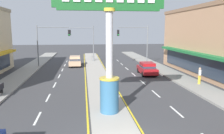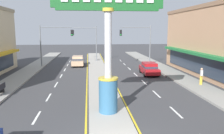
% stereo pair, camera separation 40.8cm
% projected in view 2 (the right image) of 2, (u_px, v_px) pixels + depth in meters
% --- Properties ---
extents(median_strip, '(2.55, 52.00, 0.14)m').
position_uv_depth(median_strip, '(99.00, 75.00, 27.66)').
color(median_strip, '#A39E93').
rests_on(median_strip, ground).
extents(sidewalk_left, '(2.72, 60.00, 0.18)m').
position_uv_depth(sidewalk_left, '(16.00, 80.00, 24.75)').
color(sidewalk_left, gray).
rests_on(sidewalk_left, ground).
extents(sidewalk_right, '(2.72, 60.00, 0.18)m').
position_uv_depth(sidewalk_right, '(178.00, 76.00, 26.65)').
color(sidewalk_right, gray).
rests_on(sidewalk_right, ground).
extents(lane_markings, '(9.29, 52.00, 0.01)m').
position_uv_depth(lane_markings, '(100.00, 77.00, 26.35)').
color(lane_markings, silver).
rests_on(lane_markings, ground).
extents(district_sign, '(6.89, 1.28, 8.27)m').
position_uv_depth(district_sign, '(108.00, 48.00, 14.18)').
color(district_sign, '#33668C').
rests_on(district_sign, median_strip).
extents(traffic_light_left_side, '(4.86, 0.46, 6.20)m').
position_uv_depth(traffic_light_left_side, '(53.00, 39.00, 33.30)').
color(traffic_light_left_side, slate).
rests_on(traffic_light_left_side, ground).
extents(traffic_light_right_side, '(4.86, 0.46, 6.20)m').
position_uv_depth(traffic_light_right_side, '(139.00, 38.00, 34.44)').
color(traffic_light_right_side, slate).
rests_on(traffic_light_right_side, ground).
extents(traffic_light_median_far, '(4.20, 0.46, 6.20)m').
position_uv_depth(traffic_light_median_far, '(88.00, 38.00, 38.80)').
color(traffic_light_median_far, slate).
rests_on(traffic_light_median_far, ground).
extents(sedan_near_right_lane, '(1.88, 4.32, 1.53)m').
position_uv_depth(sedan_near_right_lane, '(78.00, 61.00, 34.93)').
color(sedan_near_right_lane, tan).
rests_on(sedan_near_right_lane, ground).
extents(sedan_far_right_lane, '(1.97, 4.37, 1.53)m').
position_uv_depth(sedan_far_right_lane, '(149.00, 68.00, 27.91)').
color(sedan_far_right_lane, maroon).
rests_on(sedan_far_right_lane, ground).
extents(street_bench, '(0.48, 1.60, 0.88)m').
position_uv_depth(street_bench, '(0.00, 89.00, 18.67)').
color(street_bench, '#232328').
rests_on(street_bench, sidewalk_left).
extents(pedestrian_near_kerb, '(0.34, 0.45, 1.67)m').
position_uv_depth(pedestrian_near_kerb, '(201.00, 75.00, 22.04)').
color(pedestrian_near_kerb, gold).
rests_on(pedestrian_near_kerb, sidewalk_right).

